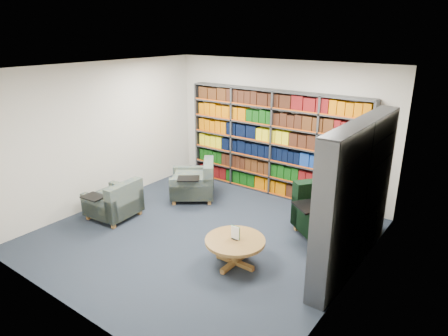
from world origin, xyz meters
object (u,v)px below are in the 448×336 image
Objects in this scene: chair_teal_left at (197,183)px; coffee_table at (235,244)px; chair_teal_front at (116,203)px; chair_green_right at (328,216)px.

coffee_table is (2.10, -1.61, 0.02)m from chair_teal_left.
chair_teal_front is at bearing -179.68° from coffee_table.
chair_green_right is 1.57× the size of coffee_table.
chair_green_right reaches higher than chair_teal_front.
coffee_table is at bearing -37.51° from chair_teal_left.
chair_green_right is 1.43× the size of chair_teal_front.
chair_green_right is 1.84m from coffee_table.
chair_teal_front is at bearing -153.73° from chair_green_right.
chair_teal_front is 1.10× the size of coffee_table.
coffee_table is (-0.75, -1.68, -0.03)m from chair_green_right.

